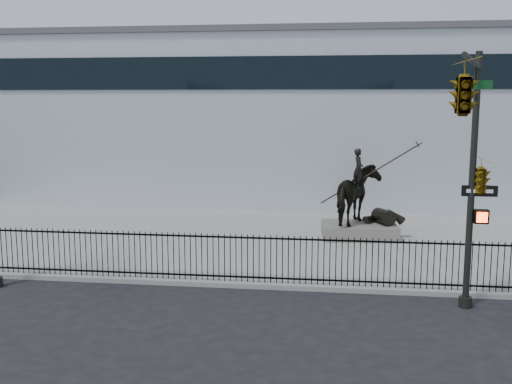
# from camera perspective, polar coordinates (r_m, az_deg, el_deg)

# --- Properties ---
(ground) EXTENTS (120.00, 120.00, 0.00)m
(ground) POSITION_cam_1_polar(r_m,az_deg,el_deg) (17.74, -3.67, -10.10)
(ground) COLOR black
(ground) RESTS_ON ground
(plaza) EXTENTS (30.00, 12.00, 0.15)m
(plaza) POSITION_cam_1_polar(r_m,az_deg,el_deg) (24.35, -0.48, -4.62)
(plaza) COLOR gray
(plaza) RESTS_ON ground
(building) EXTENTS (44.00, 14.00, 9.00)m
(building) POSITION_cam_1_polar(r_m,az_deg,el_deg) (36.62, 2.35, 6.91)
(building) COLOR silver
(building) RESTS_ON ground
(picket_fence) EXTENTS (22.10, 0.10, 1.50)m
(picket_fence) POSITION_cam_1_polar(r_m,az_deg,el_deg) (18.65, -2.95, -6.24)
(picket_fence) COLOR black
(picket_fence) RESTS_ON plaza
(statue_plinth) EXTENTS (3.12, 2.26, 0.56)m
(statue_plinth) POSITION_cam_1_polar(r_m,az_deg,el_deg) (24.87, 9.78, -3.63)
(statue_plinth) COLOR #5C5A54
(statue_plinth) RESTS_ON plaza
(equestrian_statue) EXTENTS (3.81, 2.50, 3.24)m
(equestrian_statue) POSITION_cam_1_polar(r_m,az_deg,el_deg) (24.60, 10.00, -0.33)
(equestrian_statue) COLOR black
(equestrian_statue) RESTS_ON statue_plinth
(traffic_signal_right) EXTENTS (2.17, 6.86, 7.00)m
(traffic_signal_right) POSITION_cam_1_polar(r_m,az_deg,el_deg) (14.82, 19.92, 4.81)
(traffic_signal_right) COLOR black
(traffic_signal_right) RESTS_ON ground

